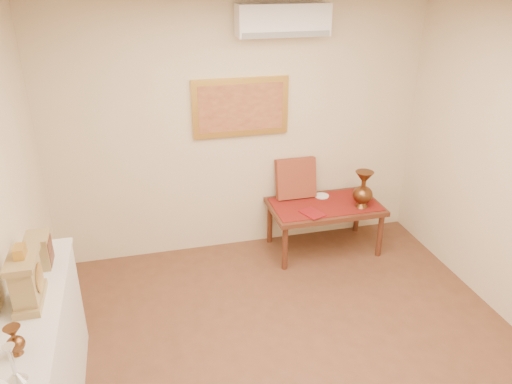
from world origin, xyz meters
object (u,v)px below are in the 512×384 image
object	(u,v)px
mantel_clock	(27,279)
display_ledge	(42,383)
low_table	(325,210)
brass_urn_tall	(363,186)
wooden_chest	(39,250)

from	to	relation	value
mantel_clock	display_ledge	bearing A→B (deg)	-89.60
mantel_clock	low_table	world-z (taller)	mantel_clock
brass_urn_tall	display_ledge	distance (m)	3.50
mantel_clock	brass_urn_tall	bearing A→B (deg)	26.64
brass_urn_tall	wooden_chest	size ratio (longest dim) A/B	2.00
wooden_chest	low_table	world-z (taller)	wooden_chest
display_ledge	mantel_clock	bearing A→B (deg)	90.40
wooden_chest	low_table	bearing A→B (deg)	24.92
brass_urn_tall	low_table	size ratio (longest dim) A/B	0.41
low_table	mantel_clock	bearing A→B (deg)	-147.95
mantel_clock	low_table	distance (m)	3.23
mantel_clock	wooden_chest	distance (m)	0.44
brass_urn_tall	display_ledge	size ratio (longest dim) A/B	0.24
wooden_chest	low_table	size ratio (longest dim) A/B	0.20
brass_urn_tall	wooden_chest	xyz separation A→B (m)	(-3.02, -1.09, 0.30)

